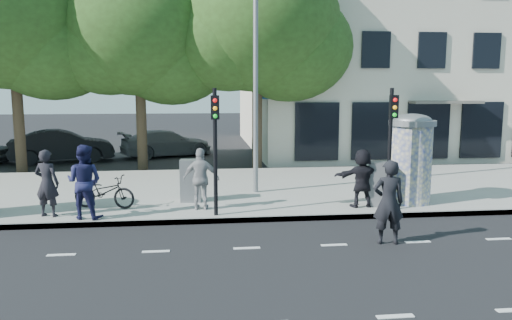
{
  "coord_description": "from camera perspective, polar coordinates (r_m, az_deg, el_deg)",
  "views": [
    {
      "loc": [
        -1.01,
        -9.29,
        3.57
      ],
      "look_at": [
        0.45,
        3.5,
        1.68
      ],
      "focal_mm": 35.0,
      "sensor_mm": 36.0,
      "label": 1
    }
  ],
  "objects": [
    {
      "name": "ground",
      "position": [
        10.0,
        -0.28,
        -12.58
      ],
      "size": [
        120.0,
        120.0,
        0.0
      ],
      "primitive_type": "plane",
      "color": "black",
      "rests_on": "ground"
    },
    {
      "name": "sidewalk",
      "position": [
        17.18,
        -3.0,
        -3.42
      ],
      "size": [
        40.0,
        8.0,
        0.15
      ],
      "primitive_type": "cube",
      "color": "gray",
      "rests_on": "ground"
    },
    {
      "name": "curb",
      "position": [
        13.34,
        -1.95,
        -6.85
      ],
      "size": [
        40.0,
        0.1,
        0.16
      ],
      "primitive_type": "cube",
      "color": "slate",
      "rests_on": "ground"
    },
    {
      "name": "lane_dash_far",
      "position": [
        11.31,
        -1.06,
        -10.05
      ],
      "size": [
        32.0,
        0.12,
        0.01
      ],
      "primitive_type": "cube",
      "color": "silver",
      "rests_on": "ground"
    },
    {
      "name": "ad_column_right",
      "position": [
        15.44,
        17.28,
        0.39
      ],
      "size": [
        1.36,
        1.36,
        2.65
      ],
      "color": "beige",
      "rests_on": "sidewalk"
    },
    {
      "name": "traffic_pole_near",
      "position": [
        13.16,
        -4.68,
        2.46
      ],
      "size": [
        0.22,
        0.31,
        3.4
      ],
      "color": "black",
      "rests_on": "sidewalk"
    },
    {
      "name": "traffic_pole_far",
      "position": [
        14.14,
        15.16,
        2.61
      ],
      "size": [
        0.22,
        0.31,
        3.4
      ],
      "color": "black",
      "rests_on": "sidewalk"
    },
    {
      "name": "street_lamp",
      "position": [
        16.07,
        -0.01,
        12.7
      ],
      "size": [
        0.25,
        0.93,
        8.0
      ],
      "color": "slate",
      "rests_on": "sidewalk"
    },
    {
      "name": "tree_mid_left",
      "position": [
        23.23,
        -26.18,
        14.75
      ],
      "size": [
        7.2,
        7.2,
        9.57
      ],
      "color": "#38281C",
      "rests_on": "ground"
    },
    {
      "name": "tree_near_left",
      "position": [
        22.27,
        -13.31,
        14.55
      ],
      "size": [
        6.8,
        6.8,
        8.97
      ],
      "color": "#38281C",
      "rests_on": "ground"
    },
    {
      "name": "tree_center",
      "position": [
        21.91,
        0.14,
        15.53
      ],
      "size": [
        7.0,
        7.0,
        9.3
      ],
      "color": "#38281C",
      "rests_on": "ground"
    },
    {
      "name": "building",
      "position": [
        32.13,
        17.83,
        12.27
      ],
      "size": [
        20.3,
        15.85,
        12.0
      ],
      "color": "beige",
      "rests_on": "ground"
    },
    {
      "name": "ped_b",
      "position": [
        14.33,
        -22.78,
        -2.45
      ],
      "size": [
        0.75,
        0.59,
        1.8
      ],
      "primitive_type": "imported",
      "rotation": [
        0.0,
        0.0,
        2.88
      ],
      "color": "black",
      "rests_on": "sidewalk"
    },
    {
      "name": "ped_c",
      "position": [
        13.76,
        -19.04,
        -2.36
      ],
      "size": [
        1.11,
        0.96,
        1.95
      ],
      "primitive_type": "imported",
      "rotation": [
        0.0,
        0.0,
        2.87
      ],
      "color": "#1A1B42",
      "rests_on": "sidewalk"
    },
    {
      "name": "ped_e",
      "position": [
        14.05,
        -6.28,
        -2.17
      ],
      "size": [
        1.09,
        0.72,
        1.74
      ],
      "primitive_type": "imported",
      "rotation": [
        0.0,
        0.0,
        2.99
      ],
      "color": "#949396",
      "rests_on": "sidewalk"
    },
    {
      "name": "ped_f",
      "position": [
        14.59,
        12.03,
        -2.02
      ],
      "size": [
        1.57,
        0.58,
        1.69
      ],
      "primitive_type": "imported",
      "rotation": [
        0.0,
        0.0,
        3.16
      ],
      "color": "black",
      "rests_on": "sidewalk"
    },
    {
      "name": "man_road",
      "position": [
        11.79,
        14.89,
        -4.67
      ],
      "size": [
        0.76,
        0.54,
        1.95
      ],
      "primitive_type": "imported",
      "rotation": [
        0.0,
        0.0,
        3.03
      ],
      "color": "black",
      "rests_on": "ground"
    },
    {
      "name": "bicycle",
      "position": [
        14.85,
        -16.95,
        -3.49
      ],
      "size": [
        1.06,
        1.89,
        0.94
      ],
      "primitive_type": "imported",
      "rotation": [
        0.0,
        0.0,
        1.31
      ],
      "color": "black",
      "rests_on": "sidewalk"
    },
    {
      "name": "cabinet_left",
      "position": [
        15.13,
        -7.48,
        -2.34
      ],
      "size": [
        0.64,
        0.49,
        1.27
      ],
      "primitive_type": "cube",
      "rotation": [
        0.0,
        0.0,
        -0.07
      ],
      "color": "slate",
      "rests_on": "sidewalk"
    },
    {
      "name": "cabinet_right",
      "position": [
        14.85,
        13.93,
        -2.69
      ],
      "size": [
        0.74,
        0.66,
        1.28
      ],
      "primitive_type": "cube",
      "rotation": [
        0.0,
        0.0,
        -0.41
      ],
      "color": "slate",
      "rests_on": "sidewalk"
    },
    {
      "name": "car_mid",
      "position": [
        25.61,
        -21.27,
        1.5
      ],
      "size": [
        2.79,
        4.97,
        1.55
      ],
      "primitive_type": "imported",
      "rotation": [
        0.0,
        0.0,
        1.83
      ],
      "color": "black",
      "rests_on": "ground"
    },
    {
      "name": "car_right",
      "position": [
        26.31,
        -10.17,
        1.9
      ],
      "size": [
        3.56,
        5.08,
        1.37
      ],
      "primitive_type": "imported",
      "rotation": [
        0.0,
        0.0,
        1.96
      ],
      "color": "slate",
      "rests_on": "ground"
    }
  ]
}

